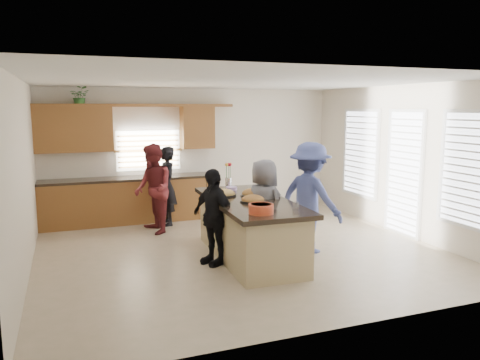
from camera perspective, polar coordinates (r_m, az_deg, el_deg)
name	(u,v)px	position (r m, az deg, el deg)	size (l,w,h in m)	color
floor	(241,251)	(7.95, 0.07, -8.62)	(6.50, 6.50, 0.00)	#CBB397
room_shell	(241,138)	(7.60, 0.08, 5.18)	(6.52, 6.02, 2.81)	silver
back_cabinetry	(129,179)	(10.02, -13.40, 0.13)	(4.08, 0.66, 2.46)	brown
right_wall_glazing	(406,164)	(9.18, 19.56, 1.80)	(0.06, 4.00, 2.25)	white
island	(250,230)	(7.49, 1.20, -6.13)	(1.24, 2.74, 0.95)	tan
platter_front	(253,200)	(7.19, 1.59, -2.46)	(0.40, 0.40, 0.16)	black
platter_mid	(254,194)	(7.70, 1.74, -1.70)	(0.45, 0.45, 0.18)	black
platter_back	(224,194)	(7.68, -1.94, -1.73)	(0.40, 0.40, 0.16)	black
salad_bowl	(261,208)	(6.39, 2.58, -3.46)	(0.34, 0.34, 0.13)	#E84F2A
clear_cup	(296,205)	(6.76, 6.80, -3.08)	(0.09, 0.09, 0.09)	white
plate_stack	(232,188)	(8.22, -1.04, -1.03)	(0.20, 0.20, 0.05)	#BB94D7
flower_vase	(228,174)	(8.45, -1.42, 0.73)	(0.14, 0.14, 0.45)	silver
potted_plant	(80,96)	(9.93, -18.92, 9.61)	(0.36, 0.31, 0.40)	#34712D
woman_left_back	(167,186)	(9.63, -8.92, -0.73)	(0.59, 0.39, 1.61)	black
woman_left_mid	(153,189)	(9.02, -10.54, -1.07)	(0.83, 0.65, 1.72)	maroon
woman_left_front	(213,217)	(7.14, -3.31, -4.50)	(0.87, 0.36, 1.48)	black
woman_right_back	(310,198)	(7.77, 8.52, -2.16)	(1.18, 0.68, 1.83)	#3F4A8A
woman_right_front	(264,207)	(7.61, 2.93, -3.34)	(0.76, 0.50, 1.56)	slate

